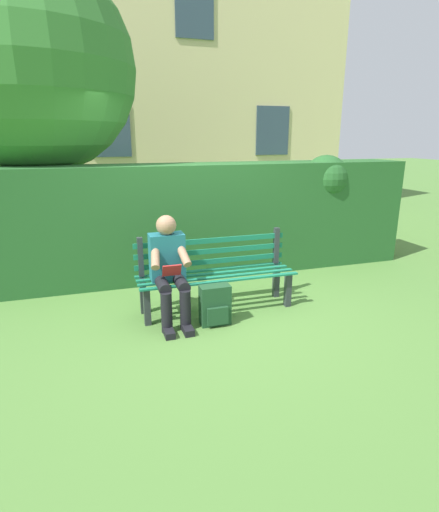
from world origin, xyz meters
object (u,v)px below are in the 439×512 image
at_px(park_bench, 215,272).
at_px(backpack, 215,305).
at_px(person_seated, 169,267).
at_px(tree, 20,72).

bearing_deg(park_bench, backpack, 72.95).
distance_m(person_seated, backpack, 0.65).
bearing_deg(tree, park_bench, 132.57).
height_order(person_seated, backpack, person_seated).
distance_m(person_seated, tree, 3.65).
xyz_separation_m(person_seated, backpack, (-0.44, 0.27, -0.40)).
bearing_deg(backpack, tree, -54.25).
bearing_deg(tree, backpack, 125.75).
relative_size(park_bench, person_seated, 1.58).
bearing_deg(person_seated, backpack, 148.64).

